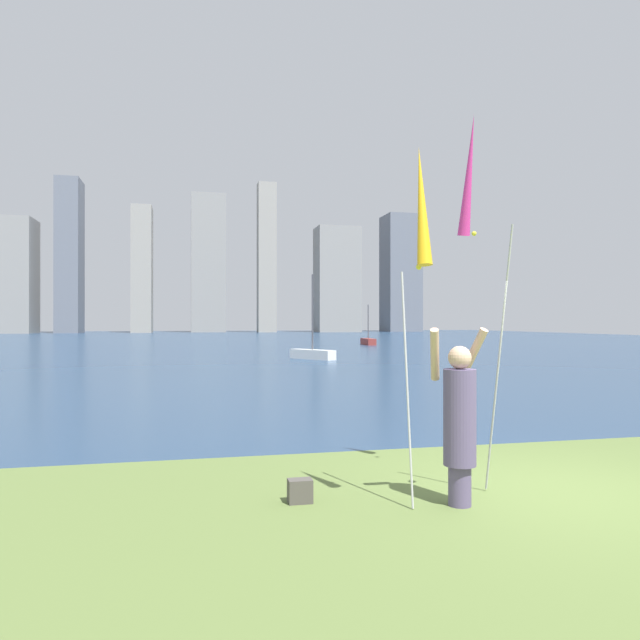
% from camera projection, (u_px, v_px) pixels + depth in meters
% --- Properties ---
extents(ground, '(120.00, 138.00, 0.12)m').
position_uv_depth(ground, '(235.00, 343.00, 56.87)').
color(ground, '#5B7038').
extents(person, '(0.72, 0.53, 1.97)m').
position_uv_depth(person, '(459.00, 418.00, 6.57)').
color(person, '#594C72').
rests_on(person, ground).
extents(kite_flag_left, '(0.16, 0.77, 3.89)m').
position_uv_depth(kite_flag_left, '(421.00, 214.00, 6.19)').
color(kite_flag_left, '#B2B2B7').
rests_on(kite_flag_left, ground).
extents(kite_flag_right, '(0.16, 1.28, 4.63)m').
position_uv_depth(kite_flag_right, '(470.00, 184.00, 7.52)').
color(kite_flag_right, '#B2B2B7').
rests_on(kite_flag_right, ground).
extents(bag, '(0.27, 0.18, 0.26)m').
position_uv_depth(bag, '(300.00, 491.00, 6.66)').
color(bag, '#4C4742').
rests_on(bag, ground).
extents(sailboat_3, '(2.11, 2.81, 4.56)m').
position_uv_depth(sailboat_3, '(312.00, 353.00, 31.70)').
color(sailboat_3, white).
rests_on(sailboat_3, ground).
extents(sailboat_8, '(0.88, 2.96, 3.47)m').
position_uv_depth(sailboat_8, '(368.00, 341.00, 51.06)').
color(sailboat_8, maroon).
rests_on(sailboat_8, ground).
extents(skyline_tower_0, '(6.64, 7.57, 19.27)m').
position_uv_depth(skyline_tower_0, '(13.00, 276.00, 99.05)').
color(skyline_tower_0, gray).
rests_on(skyline_tower_0, ground).
extents(skyline_tower_1, '(3.87, 6.63, 26.48)m').
position_uv_depth(skyline_tower_1, '(70.00, 256.00, 102.12)').
color(skyline_tower_1, slate).
rests_on(skyline_tower_1, ground).
extents(skyline_tower_2, '(3.45, 6.00, 22.40)m').
position_uv_depth(skyline_tower_2, '(142.00, 270.00, 105.19)').
color(skyline_tower_2, gray).
rests_on(skyline_tower_2, ground).
extents(skyline_tower_3, '(6.24, 7.44, 25.39)m').
position_uv_depth(skyline_tower_3, '(208.00, 264.00, 110.43)').
color(skyline_tower_3, gray).
rests_on(skyline_tower_3, ground).
extents(skyline_tower_4, '(3.32, 3.11, 27.35)m').
position_uv_depth(skyline_tower_4, '(267.00, 258.00, 108.50)').
color(skyline_tower_4, gray).
rests_on(skyline_tower_4, ground).
extents(skyline_tower_5, '(7.97, 5.98, 19.55)m').
position_uv_depth(skyline_tower_5, '(337.00, 280.00, 110.58)').
color(skyline_tower_5, gray).
rests_on(skyline_tower_5, ground).
extents(skyline_tower_6, '(6.63, 6.84, 22.91)m').
position_uv_depth(skyline_tower_6, '(401.00, 274.00, 116.78)').
color(skyline_tower_6, slate).
rests_on(skyline_tower_6, ground).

